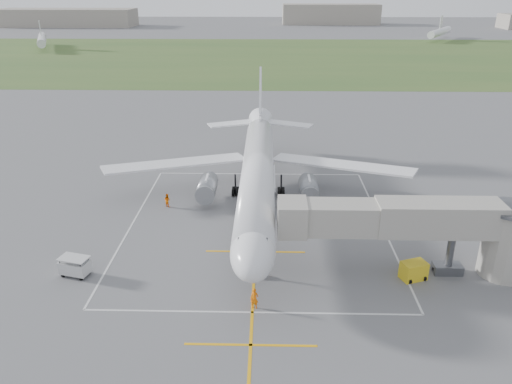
{
  "coord_description": "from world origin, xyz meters",
  "views": [
    {
      "loc": [
        1.12,
        -53.9,
        25.13
      ],
      "look_at": [
        -0.08,
        -4.0,
        4.0
      ],
      "focal_mm": 35.0,
      "sensor_mm": 36.0,
      "label": 1
    }
  ],
  "objects_px": {
    "airliner": "(258,173)",
    "baggage_cart": "(75,266)",
    "gpu_unit": "(414,271)",
    "jet_bridge": "(429,227)",
    "ramp_worker_nose": "(254,299)",
    "ramp_worker_wing": "(167,200)"
  },
  "relations": [
    {
      "from": "jet_bridge",
      "to": "ramp_worker_nose",
      "type": "height_order",
      "value": "jet_bridge"
    },
    {
      "from": "baggage_cart",
      "to": "jet_bridge",
      "type": "bearing_deg",
      "value": 16.85
    },
    {
      "from": "airliner",
      "to": "jet_bridge",
      "type": "bearing_deg",
      "value": -42.19
    },
    {
      "from": "jet_bridge",
      "to": "ramp_worker_nose",
      "type": "distance_m",
      "value": 17.07
    },
    {
      "from": "gpu_unit",
      "to": "ramp_worker_wing",
      "type": "height_order",
      "value": "gpu_unit"
    },
    {
      "from": "ramp_worker_wing",
      "to": "airliner",
      "type": "bearing_deg",
      "value": -146.33
    },
    {
      "from": "jet_bridge",
      "to": "baggage_cart",
      "type": "bearing_deg",
      "value": -177.8
    },
    {
      "from": "gpu_unit",
      "to": "ramp_worker_nose",
      "type": "bearing_deg",
      "value": 178.17
    },
    {
      "from": "airliner",
      "to": "gpu_unit",
      "type": "relative_size",
      "value": 17.98
    },
    {
      "from": "gpu_unit",
      "to": "ramp_worker_wing",
      "type": "relative_size",
      "value": 1.56
    },
    {
      "from": "baggage_cart",
      "to": "airliner",
      "type": "bearing_deg",
      "value": 57.81
    },
    {
      "from": "airliner",
      "to": "baggage_cart",
      "type": "relative_size",
      "value": 15.67
    },
    {
      "from": "baggage_cart",
      "to": "ramp_worker_nose",
      "type": "bearing_deg",
      "value": -0.87
    },
    {
      "from": "ramp_worker_nose",
      "to": "ramp_worker_wing",
      "type": "height_order",
      "value": "ramp_worker_nose"
    },
    {
      "from": "ramp_worker_nose",
      "to": "ramp_worker_wing",
      "type": "xyz_separation_m",
      "value": [
        -11.05,
        20.07,
        -0.09
      ]
    },
    {
      "from": "jet_bridge",
      "to": "ramp_worker_wing",
      "type": "bearing_deg",
      "value": 151.91
    },
    {
      "from": "airliner",
      "to": "ramp_worker_nose",
      "type": "distance_m",
      "value": 20.42
    },
    {
      "from": "ramp_worker_nose",
      "to": "jet_bridge",
      "type": "bearing_deg",
      "value": 29.09
    },
    {
      "from": "ramp_worker_nose",
      "to": "ramp_worker_wing",
      "type": "distance_m",
      "value": 22.91
    },
    {
      "from": "airliner",
      "to": "gpu_unit",
      "type": "bearing_deg",
      "value": -46.46
    },
    {
      "from": "ramp_worker_nose",
      "to": "ramp_worker_wing",
      "type": "bearing_deg",
      "value": 127.27
    },
    {
      "from": "jet_bridge",
      "to": "gpu_unit",
      "type": "height_order",
      "value": "jet_bridge"
    }
  ]
}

